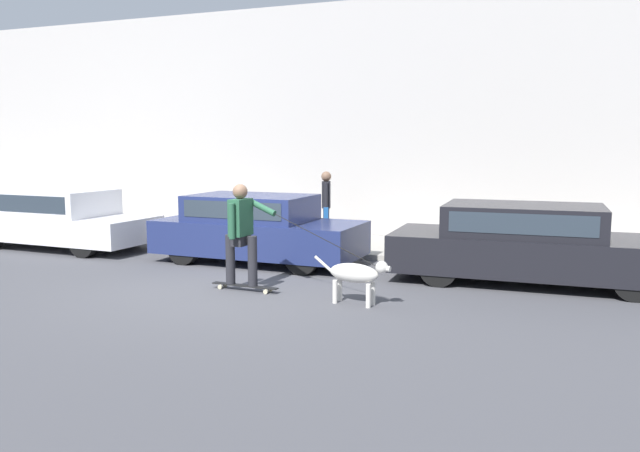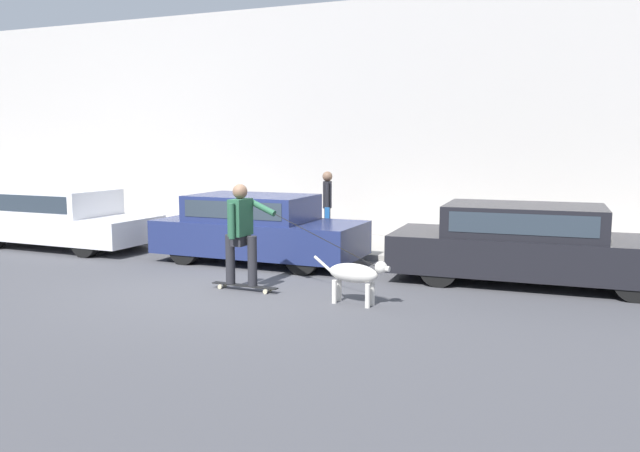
{
  "view_description": "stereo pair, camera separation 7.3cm",
  "coord_description": "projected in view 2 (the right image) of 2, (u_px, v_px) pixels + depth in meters",
  "views": [
    {
      "loc": [
        4.81,
        -8.43,
        2.25
      ],
      "look_at": [
        1.24,
        0.87,
        0.95
      ],
      "focal_mm": 35.0,
      "sensor_mm": 36.0,
      "label": 1
    },
    {
      "loc": [
        4.88,
        -8.4,
        2.25
      ],
      "look_at": [
        1.24,
        0.87,
        0.95
      ],
      "focal_mm": 35.0,
      "sensor_mm": 36.0,
      "label": 2
    }
  ],
  "objects": [
    {
      "name": "skateboarder",
      "position": [
        241.0,
        230.0,
        9.59
      ],
      "size": [
        2.83,
        0.6,
        1.66
      ],
      "rotation": [
        0.0,
        0.0,
        -0.05
      ],
      "color": "beige",
      "rests_on": "ground_plane"
    },
    {
      "name": "pedestrian_with_bag",
      "position": [
        327.0,
        203.0,
        13.54
      ],
      "size": [
        0.33,
        0.64,
        1.57
      ],
      "rotation": [
        0.0,
        0.0,
        3.48
      ],
      "color": "#28282D",
      "rests_on": "sidewalk_curb"
    },
    {
      "name": "dog",
      "position": [
        355.0,
        274.0,
        8.78
      ],
      "size": [
        1.19,
        0.38,
        0.66
      ],
      "rotation": [
        0.0,
        0.0,
        -0.14
      ],
      "color": "beige",
      "rests_on": "ground_plane"
    },
    {
      "name": "back_wall",
      "position": [
        348.0,
        122.0,
        14.9
      ],
      "size": [
        32.0,
        0.3,
        5.56
      ],
      "color": "#B2ADA8",
      "rests_on": "ground_plane"
    },
    {
      "name": "sidewalk_curb",
      "position": [
        327.0,
        244.0,
        13.9
      ],
      "size": [
        30.0,
        2.58,
        0.11
      ],
      "color": "#A39E93",
      "rests_on": "ground_plane"
    },
    {
      "name": "ground_plane",
      "position": [
        226.0,
        289.0,
        9.81
      ],
      "size": [
        36.0,
        36.0,
        0.0
      ],
      "primitive_type": "plane",
      "color": "#47474C"
    },
    {
      "name": "parked_car_2",
      "position": [
        531.0,
        245.0,
        10.13
      ],
      "size": [
        4.59,
        1.86,
        1.28
      ],
      "rotation": [
        0.0,
        0.0,
        0.02
      ],
      "color": "black",
      "rests_on": "ground_plane"
    },
    {
      "name": "parked_car_0",
      "position": [
        61.0,
        219.0,
        13.68
      ],
      "size": [
        4.29,
        1.85,
        1.28
      ],
      "rotation": [
        0.0,
        0.0,
        -0.04
      ],
      "color": "black",
      "rests_on": "ground_plane"
    },
    {
      "name": "parked_car_1",
      "position": [
        258.0,
        229.0,
        11.93
      ],
      "size": [
        4.0,
        1.76,
        1.3
      ],
      "rotation": [
        0.0,
        0.0,
        -0.03
      ],
      "color": "black",
      "rests_on": "ground_plane"
    }
  ]
}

